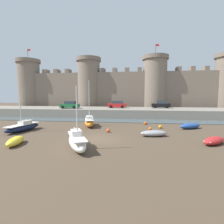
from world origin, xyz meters
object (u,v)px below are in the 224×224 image
Objects in this scene: mooring_buoy_near_channel at (160,127)px; car_quay_west at (70,105)px; rowboat_foreground_right at (214,140)px; car_quay_centre_east at (161,105)px; rowboat_foreground_centre at (15,141)px; mooring_buoy_near_shore at (150,129)px; mooring_buoy_mid_mud at (108,131)px; sailboat_near_channel_right at (23,127)px; sailboat_midflat_left at (77,141)px; sailboat_midflat_right at (89,122)px; mooring_buoy_off_centre at (145,123)px; car_quay_centre_west at (117,105)px; rowboat_foreground_left at (154,133)px; rowboat_near_channel_left at (190,126)px.

mooring_buoy_near_channel is 0.12× the size of car_quay_west.
car_quay_centre_east is (-1.71, 23.23, 2.20)m from rowboat_foreground_right.
car_quay_centre_east reaches higher than rowboat_foreground_centre.
car_quay_west reaches higher than mooring_buoy_near_shore.
mooring_buoy_near_channel is (1.53, 1.35, 0.05)m from mooring_buoy_near_shore.
mooring_buoy_mid_mud is (7.83, 6.69, -0.16)m from rowboat_foreground_centre.
sailboat_near_channel_right reaches higher than sailboat_midflat_left.
car_quay_west is at bearing 88.88° from sailboat_near_channel_right.
mooring_buoy_near_shore is at bearing 34.06° from rowboat_foreground_centre.
mooring_buoy_off_centre is (8.48, 2.48, -0.43)m from sailboat_midflat_right.
car_quay_centre_east is at bearing 6.94° from car_quay_centre_west.
sailboat_midflat_right is at bearing 178.00° from mooring_buoy_near_channel.
rowboat_foreground_right reaches higher than rowboat_foreground_left.
rowboat_foreground_right is 18.90m from rowboat_foreground_centre.
car_quay_centre_east is (16.99, 25.96, 2.18)m from rowboat_foreground_centre.
rowboat_foreground_left is at bearing -86.28° from mooring_buoy_off_centre.
sailboat_midflat_right is at bearing 149.15° from rowboat_foreground_left.
rowboat_foreground_right is at bearing -20.00° from mooring_buoy_mid_mud.
mooring_buoy_off_centre is 3.43m from mooring_buoy_near_channel.
rowboat_near_channel_left reaches higher than mooring_buoy_near_shore.
mooring_buoy_mid_mud is 0.11× the size of car_quay_centre_west.
rowboat_near_channel_left is at bearing 88.87° from rowboat_foreground_right.
car_quay_centre_west is at bearing 117.79° from rowboat_foreground_right.
rowboat_near_channel_left reaches higher than rowboat_foreground_centre.
sailboat_midflat_right is at bearing 169.10° from mooring_buoy_near_shore.
car_quay_west is 20.42m from car_quay_centre_east.
mooring_buoy_mid_mud is at bearing -54.33° from car_quay_west.
sailboat_midflat_left reaches higher than mooring_buoy_near_shore.
sailboat_near_channel_right is 18.56m from mooring_buoy_near_channel.
rowboat_near_channel_left is at bearing -83.06° from car_quay_centre_east.
car_quay_centre_east is at bearing 11.88° from car_quay_west.
rowboat_near_channel_left is 11.71m from mooring_buoy_mid_mud.
mooring_buoy_near_shore is (13.21, 8.93, -0.20)m from rowboat_foreground_centre.
mooring_buoy_near_channel is at bearing -2.00° from sailboat_midflat_right.
rowboat_foreground_centre is 8.12× the size of mooring_buoy_near_shore.
sailboat_midflat_right is 2.26× the size of rowboat_foreground_right.
mooring_buoy_off_centre is 1.03× the size of mooring_buoy_near_channel.
car_quay_centre_west reaches higher than mooring_buoy_near_channel.
rowboat_foreground_right is 8.28m from mooring_buoy_near_shore.
rowboat_near_channel_left is 7.32× the size of mooring_buoy_off_centre.
mooring_buoy_near_channel is at bearing 50.96° from sailboat_midflat_left.
car_quay_west is at bearing 97.83° from rowboat_foreground_centre.
rowboat_foreground_right is 6.38× the size of mooring_buoy_near_channel.
sailboat_near_channel_right is 22.64m from rowboat_near_channel_left.
rowboat_foreground_centre is 31.10m from car_quay_centre_east.
sailboat_midflat_left is at bearing -80.61° from sailboat_midflat_right.
mooring_buoy_near_shore is at bearing 52.64° from sailboat_midflat_left.
sailboat_midflat_left is 12.92m from rowboat_foreground_right.
sailboat_near_channel_right is 1.50× the size of car_quay_west.
car_quay_west and car_quay_centre_east have the same top height.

